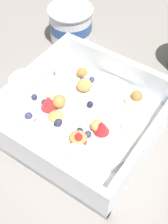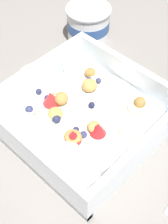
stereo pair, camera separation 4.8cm
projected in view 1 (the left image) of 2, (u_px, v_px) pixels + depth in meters
The scene contains 4 objects.
ground_plane at pixel (67, 126), 0.50m from camera, with size 2.40×2.40×0.00m, color gray.
fruit_bowl at pixel (83, 116), 0.49m from camera, with size 0.22×0.22×0.06m.
spoon at pixel (32, 67), 0.58m from camera, with size 0.06×0.17×0.01m.
yogurt_cup at pixel (71, 25), 0.61m from camera, with size 0.09×0.09×0.07m.
Camera 1 is at (0.19, -0.23, 0.40)m, focal length 51.06 mm.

